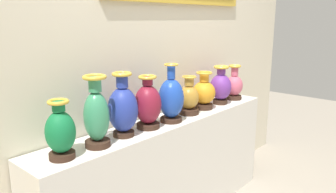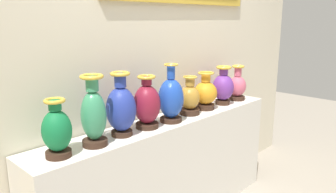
{
  "view_description": "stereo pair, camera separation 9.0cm",
  "coord_description": "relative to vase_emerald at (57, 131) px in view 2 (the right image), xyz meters",
  "views": [
    {
      "loc": [
        -1.73,
        -1.54,
        1.56
      ],
      "look_at": [
        0.0,
        0.0,
        1.01
      ],
      "focal_mm": 35.53,
      "sensor_mm": 36.0,
      "label": 1
    },
    {
      "loc": [
        -1.67,
        -1.61,
        1.56
      ],
      "look_at": [
        0.0,
        0.0,
        1.01
      ],
      "focal_mm": 35.53,
      "sensor_mm": 36.0,
      "label": 2
    }
  ],
  "objects": [
    {
      "name": "vase_rose",
      "position": [
        1.76,
        0.01,
        -0.02
      ],
      "size": [
        0.16,
        0.16,
        0.32
      ],
      "color": "#382319",
      "rests_on": "display_shelf"
    },
    {
      "name": "vase_ochre",
      "position": [
        1.11,
        0.02,
        -0.02
      ],
      "size": [
        0.16,
        0.16,
        0.3
      ],
      "color": "#382319",
      "rests_on": "display_shelf"
    },
    {
      "name": "vase_jade",
      "position": [
        0.23,
        -0.0,
        0.04
      ],
      "size": [
        0.15,
        0.15,
        0.42
      ],
      "color": "#382319",
      "rests_on": "display_shelf"
    },
    {
      "name": "vase_sapphire",
      "position": [
        0.87,
        -0.0,
        0.02
      ],
      "size": [
        0.18,
        0.18,
        0.42
      ],
      "color": "#382319",
      "rests_on": "display_shelf"
    },
    {
      "name": "vase_emerald",
      "position": [
        0.0,
        0.0,
        0.0
      ],
      "size": [
        0.16,
        0.16,
        0.32
      ],
      "color": "#382319",
      "rests_on": "display_shelf"
    },
    {
      "name": "vase_burgundy",
      "position": [
        0.66,
        0.02,
        0.02
      ],
      "size": [
        0.18,
        0.18,
        0.36
      ],
      "color": "#382319",
      "rests_on": "display_shelf"
    },
    {
      "name": "vase_amber",
      "position": [
        1.31,
        0.02,
        -0.01
      ],
      "size": [
        0.19,
        0.19,
        0.31
      ],
      "color": "#382319",
      "rests_on": "display_shelf"
    },
    {
      "name": "back_wall",
      "position": [
        0.89,
        0.26,
        0.52
      ],
      "size": [
        4.16,
        0.14,
        2.98
      ],
      "color": "beige",
      "rests_on": "ground_plane"
    },
    {
      "name": "display_shelf",
      "position": [
        0.88,
        0.03,
        -0.56
      ],
      "size": [
        2.16,
        0.33,
        0.84
      ],
      "primitive_type": "cube",
      "color": "silver",
      "rests_on": "ground_plane"
    },
    {
      "name": "vase_cobalt",
      "position": [
        0.45,
        0.02,
        0.03
      ],
      "size": [
        0.19,
        0.19,
        0.41
      ],
      "color": "#382319",
      "rests_on": "display_shelf"
    },
    {
      "name": "vase_violet",
      "position": [
        1.54,
        0.01,
        0.01
      ],
      "size": [
        0.18,
        0.18,
        0.33
      ],
      "color": "#382319",
      "rests_on": "display_shelf"
    }
  ]
}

